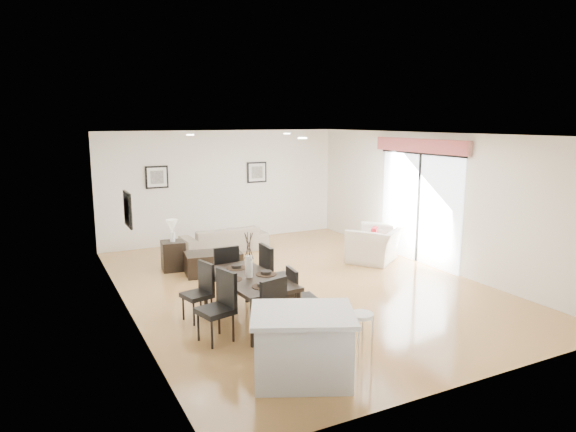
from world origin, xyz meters
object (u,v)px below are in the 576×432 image
dining_table (249,282)px  dining_chair_head (279,311)px  dining_chair_foot (225,270)px  dining_chair_wnear (220,302)px  dining_chair_wfar (201,288)px  kitchen_island (302,345)px  sofa (224,239)px  side_table (173,256)px  dining_chair_enear (298,293)px  bar_stool (361,321)px  coffee_table (213,263)px  armchair (375,244)px  dining_chair_efar (273,272)px

dining_table → dining_chair_head: bearing=-96.1°
dining_chair_foot → dining_chair_head: bearing=91.6°
dining_chair_wnear → dining_chair_wfar: 0.83m
dining_table → dining_chair_foot: bearing=85.1°
dining_chair_foot → kitchen_island: size_ratio=0.65×
sofa → dining_chair_foot: 3.32m
side_table → kitchen_island: 5.02m
dining_table → dining_chair_enear: dining_chair_enear is taller
dining_chair_wfar → dining_chair_foot: (0.59, 0.59, 0.04)m
dining_table → dining_chair_enear: (0.59, -0.41, -0.14)m
dining_chair_wnear → kitchen_island: bearing=3.4°
sofa → dining_table: bearing=73.7°
side_table → bar_stool: bearing=-78.7°
side_table → bar_stool: size_ratio=0.89×
sofa → dining_chair_enear: dining_chair_enear is taller
coffee_table → armchair: bearing=-3.3°
dining_chair_enear → dining_chair_wnear: bearing=95.5°
dining_chair_wnear → dining_chair_foot: size_ratio=1.02×
sofa → armchair: (2.55, -2.25, 0.08)m
coffee_table → bar_stool: (0.37, -4.42, 0.35)m
dining_chair_enear → armchair: bearing=-47.0°
armchair → kitchen_island: bearing=9.1°
kitchen_island → bar_stool: bearing=24.9°
coffee_table → dining_chair_wfar: bearing=-104.7°
dining_table → dining_chair_foot: size_ratio=1.84×
dining_chair_efar → dining_chair_head: 1.56m
armchair → dining_chair_foot: (-3.66, -0.87, 0.16)m
kitchen_island → dining_table: bearing=111.3°
dining_chair_wnear → coffee_table: dining_chair_wnear is taller
dining_chair_wnear → dining_chair_wfar: bearing=166.1°
kitchen_island → bar_stool: kitchen_island is taller
dining_chair_wfar → dining_chair_head: size_ratio=0.93×
dining_chair_efar → dining_chair_wnear: bearing=126.0°
dining_chair_wfar → dining_chair_enear: (1.18, -0.84, -0.01)m
dining_chair_efar → kitchen_island: bearing=164.1°
dining_table → dining_chair_wnear: (-0.58, -0.39, -0.09)m
dining_chair_efar → side_table: (-0.89, 2.75, -0.28)m
dining_chair_enear → coffee_table: dining_chair_enear is taller
kitchen_island → sofa: bearing=103.3°
dining_chair_wfar → kitchen_island: size_ratio=0.60×
dining_chair_enear → dining_chair_efar: size_ratio=0.84×
sofa → kitchen_island: (-1.23, -5.99, 0.13)m
dining_chair_efar → bar_stool: 2.26m
dining_chair_enear → coffee_table: bearing=11.4°
dining_chair_wnear → dining_table: bearing=109.6°
sofa → kitchen_island: size_ratio=1.34×
dining_chair_wnear → side_table: (0.27, 3.56, -0.24)m
dining_chair_efar → coffee_table: bearing=7.9°
dining_chair_efar → bar_stool: bearing=-176.1°
dining_chair_wfar → coffee_table: dining_chair_wfar is taller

